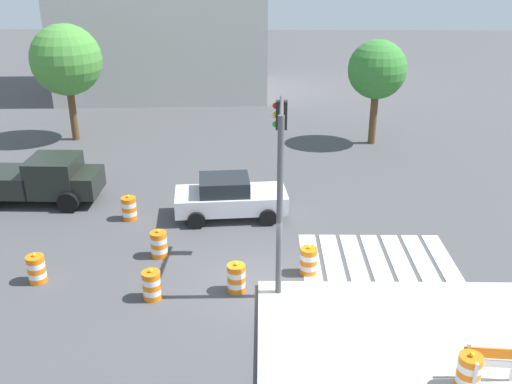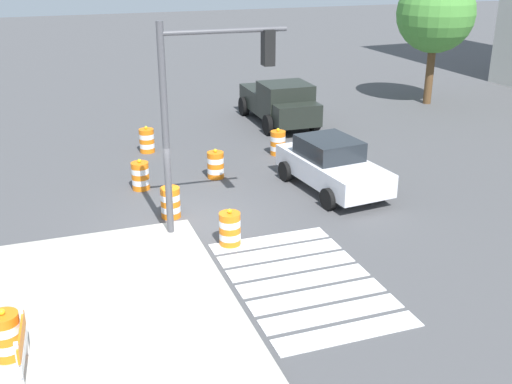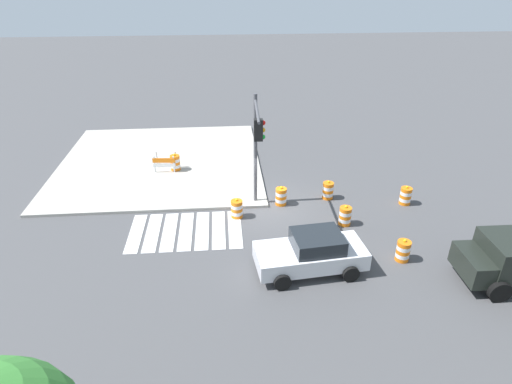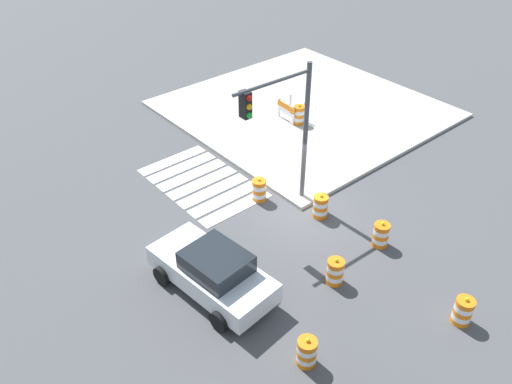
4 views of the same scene
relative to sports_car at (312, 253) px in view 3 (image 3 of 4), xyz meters
name	(u,v)px [view 3 (image 3 of 4)]	position (x,y,z in m)	size (l,w,h in m)	color
ground_plane	(268,208)	(1.16, -5.01, -0.81)	(120.00, 120.00, 0.00)	#474749
sidewalk_corner	(161,162)	(7.16, -11.01, -0.74)	(12.00, 12.00, 0.15)	#ADA89E
crosswalk_stripes	(186,231)	(5.16, -3.21, -0.80)	(5.10, 3.20, 0.02)	silver
sports_car	(312,253)	(0.00, 0.00, 0.00)	(4.47, 2.47, 1.63)	silver
traffic_barrel_near_corner	(403,251)	(-3.87, -0.30, -0.36)	(0.56, 0.56, 1.02)	orange
traffic_barrel_crosswalk_end	(281,196)	(0.48, -5.33, -0.36)	(0.56, 0.56, 1.02)	orange
traffic_barrel_median_near	(406,196)	(-5.81, -4.86, -0.36)	(0.56, 0.56, 1.02)	orange
traffic_barrel_median_far	(328,190)	(-2.02, -5.76, -0.36)	(0.56, 0.56, 1.02)	orange
traffic_barrel_far_curb	(237,209)	(2.77, -4.26, -0.36)	(0.56, 0.56, 1.02)	orange
traffic_barrel_lane_center	(345,216)	(-2.24, -3.19, -0.36)	(0.56, 0.56, 1.02)	orange
traffic_barrel_on_sidewalk	(175,163)	(6.12, -9.65, -0.21)	(0.56, 0.56, 1.02)	orange
construction_barricade	(165,162)	(6.70, -9.50, -0.09)	(1.30, 0.87, 1.00)	silver
traffic_light_pole	(257,139)	(1.79, -4.47, 3.10)	(0.47, 3.29, 5.50)	#4C4C51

